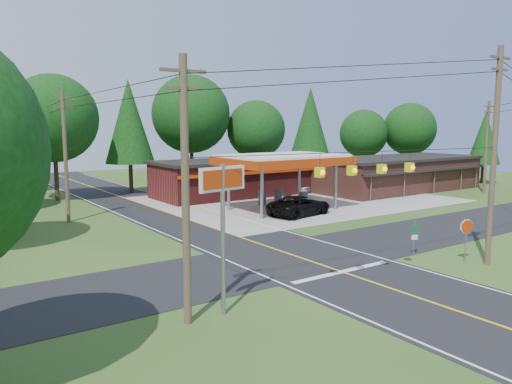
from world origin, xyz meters
TOP-DOWN VIEW (x-y plane):
  - ground at (0.00, 0.00)m, footprint 120.00×120.00m
  - main_highway at (0.00, 0.00)m, footprint 8.00×120.00m
  - cross_road at (0.00, 0.00)m, footprint 70.00×7.00m
  - lane_center_yellow at (0.00, 0.00)m, footprint 0.15×110.00m
  - gas_canopy at (9.00, 13.00)m, footprint 10.60×7.40m
  - convenience_store at (10.00, 22.98)m, footprint 16.40×7.55m
  - strip_building at (28.00, 15.98)m, footprint 20.40×8.75m
  - utility_pole_near_right at (7.50, -7.00)m, footprint 1.80×0.30m
  - utility_pole_near_left at (-9.50, -5.00)m, footprint 1.80×0.30m
  - utility_pole_far_left at (-8.00, 18.00)m, footprint 1.80×0.30m
  - utility_pole_far_right at (34.00, 9.00)m, footprint 1.80×0.30m
  - utility_pole_north at (-6.50, 35.00)m, footprint 0.30×0.30m
  - overhead_beacons at (-1.00, -6.00)m, footprint 17.04×2.04m
  - treeline_backdrop at (0.82, 24.01)m, footprint 70.27×51.59m
  - suv_car at (8.50, 10.00)m, footprint 6.87×6.87m
  - sedan_car at (16.79, 21.00)m, footprint 5.04×5.04m
  - big_stop_sign at (-7.92, -5.01)m, footprint 2.21×0.48m
  - octagonal_stop_sign at (7.00, -6.01)m, footprint 0.79×0.34m
  - route_sign_post at (5.80, -3.52)m, footprint 0.40×0.14m

SIDE VIEW (x-z plane):
  - ground at x=0.00m, z-range 0.00..0.00m
  - main_highway at x=0.00m, z-range 0.00..0.02m
  - cross_road at x=0.00m, z-range 0.00..0.03m
  - lane_center_yellow at x=0.00m, z-range 0.02..0.03m
  - sedan_car at x=16.79m, z-range 0.00..1.32m
  - suv_car at x=8.50m, z-range 0.00..1.64m
  - route_sign_post at x=5.80m, z-range 0.18..2.20m
  - octagonal_stop_sign at x=7.00m, z-range 0.58..2.97m
  - strip_building at x=28.00m, z-range 0.01..3.81m
  - convenience_store at x=10.00m, z-range 0.02..3.82m
  - gas_canopy at x=9.00m, z-range 1.83..6.70m
  - big_stop_sign at x=-7.92m, z-range 1.38..7.38m
  - utility_pole_north at x=-6.50m, z-range 0.00..9.50m
  - utility_pole_near_left at x=-9.50m, z-range 0.20..10.20m
  - utility_pole_far_left at x=-8.00m, z-range 0.20..10.20m
  - utility_pole_far_right at x=34.00m, z-range 0.20..10.20m
  - utility_pole_near_right at x=7.50m, z-range 0.21..11.71m
  - overhead_beacons at x=-1.00m, z-range 5.70..6.73m
  - treeline_backdrop at x=0.82m, z-range 0.84..14.14m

